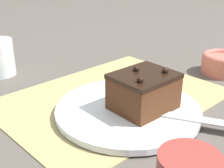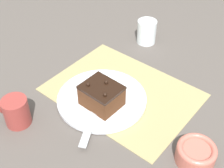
{
  "view_description": "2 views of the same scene",
  "coord_description": "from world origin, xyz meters",
  "px_view_note": "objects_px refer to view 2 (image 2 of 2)",
  "views": [
    {
      "loc": [
        0.41,
        0.44,
        0.3
      ],
      "look_at": [
        0.03,
        0.04,
        0.06
      ],
      "focal_mm": 50.0,
      "sensor_mm": 36.0,
      "label": 1
    },
    {
      "loc": [
        -0.45,
        0.6,
        0.69
      ],
      "look_at": [
        0.0,
        0.05,
        0.07
      ],
      "focal_mm": 50.0,
      "sensor_mm": 36.0,
      "label": 2
    }
  ],
  "objects_px": {
    "small_bowl": "(196,153)",
    "cake_plate": "(102,99)",
    "chocolate_cake": "(102,95)",
    "serving_knife": "(97,105)",
    "coffee_mug": "(16,111)",
    "drinking_glass": "(147,32)"
  },
  "relations": [
    {
      "from": "cake_plate",
      "to": "chocolate_cake",
      "type": "relative_size",
      "value": 2.41
    },
    {
      "from": "cake_plate",
      "to": "serving_knife",
      "type": "height_order",
      "value": "serving_knife"
    },
    {
      "from": "cake_plate",
      "to": "coffee_mug",
      "type": "xyz_separation_m",
      "value": [
        0.13,
        0.22,
        0.03
      ]
    },
    {
      "from": "serving_knife",
      "to": "cake_plate",
      "type": "bearing_deg",
      "value": -99.58
    },
    {
      "from": "drinking_glass",
      "to": "coffee_mug",
      "type": "bearing_deg",
      "value": 85.34
    },
    {
      "from": "small_bowl",
      "to": "coffee_mug",
      "type": "bearing_deg",
      "value": 23.97
    },
    {
      "from": "small_bowl",
      "to": "coffee_mug",
      "type": "height_order",
      "value": "coffee_mug"
    },
    {
      "from": "chocolate_cake",
      "to": "serving_knife",
      "type": "bearing_deg",
      "value": 68.45
    },
    {
      "from": "chocolate_cake",
      "to": "small_bowl",
      "type": "bearing_deg",
      "value": -178.61
    },
    {
      "from": "cake_plate",
      "to": "chocolate_cake",
      "type": "height_order",
      "value": "chocolate_cake"
    },
    {
      "from": "chocolate_cake",
      "to": "coffee_mug",
      "type": "xyz_separation_m",
      "value": [
        0.15,
        0.2,
        -0.01
      ]
    },
    {
      "from": "cake_plate",
      "to": "serving_knife",
      "type": "distance_m",
      "value": 0.04
    },
    {
      "from": "serving_knife",
      "to": "drinking_glass",
      "type": "height_order",
      "value": "drinking_glass"
    },
    {
      "from": "drinking_glass",
      "to": "chocolate_cake",
      "type": "bearing_deg",
      "value": 105.02
    },
    {
      "from": "serving_knife",
      "to": "small_bowl",
      "type": "height_order",
      "value": "small_bowl"
    },
    {
      "from": "small_bowl",
      "to": "cake_plate",
      "type": "bearing_deg",
      "value": -2.48
    },
    {
      "from": "drinking_glass",
      "to": "small_bowl",
      "type": "distance_m",
      "value": 0.57
    },
    {
      "from": "chocolate_cake",
      "to": "drinking_glass",
      "type": "height_order",
      "value": "chocolate_cake"
    },
    {
      "from": "chocolate_cake",
      "to": "cake_plate",
      "type": "bearing_deg",
      "value": -49.18
    },
    {
      "from": "small_bowl",
      "to": "coffee_mug",
      "type": "distance_m",
      "value": 0.51
    },
    {
      "from": "serving_knife",
      "to": "small_bowl",
      "type": "bearing_deg",
      "value": 156.88
    },
    {
      "from": "cake_plate",
      "to": "serving_knife",
      "type": "bearing_deg",
      "value": 107.87
    }
  ]
}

